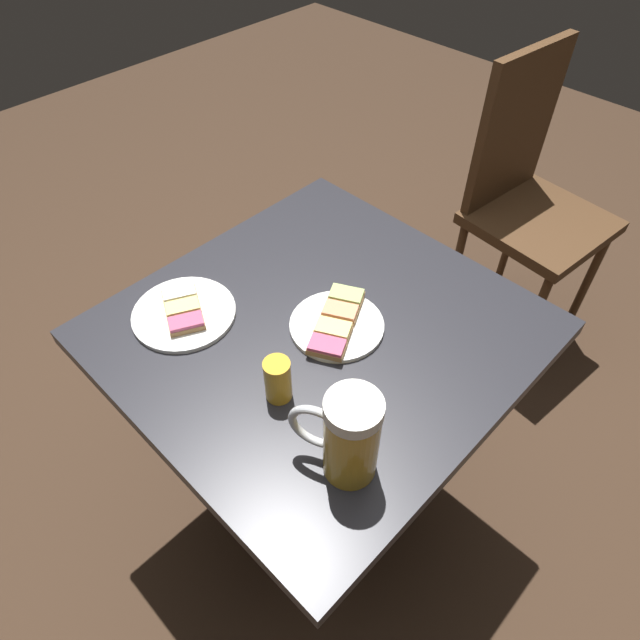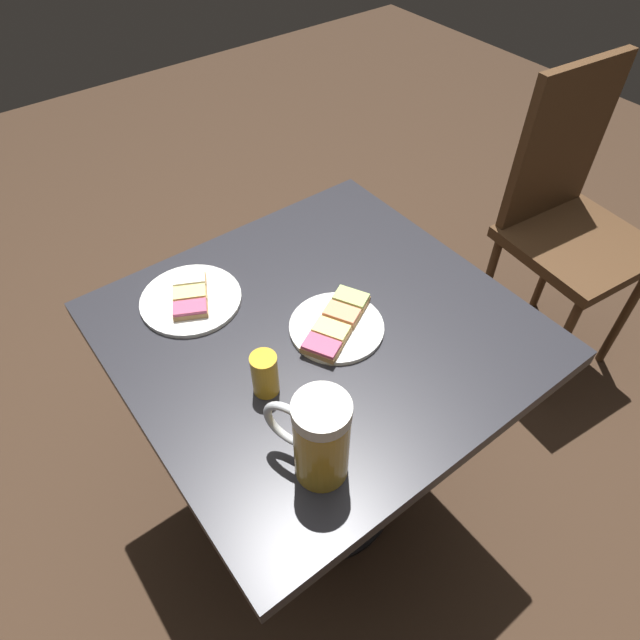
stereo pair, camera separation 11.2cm
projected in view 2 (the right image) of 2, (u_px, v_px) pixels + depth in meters
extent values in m
plane|color=#382619|center=(320.00, 488.00, 1.66)|extent=(6.00, 6.00, 0.00)
cylinder|color=black|center=(320.00, 487.00, 1.65)|extent=(0.44, 0.44, 0.01)
cylinder|color=black|center=(320.00, 423.00, 1.40)|extent=(0.09, 0.09, 0.68)
cube|color=#232328|center=(320.00, 333.00, 1.15)|extent=(0.79, 0.76, 0.04)
cylinder|color=white|center=(337.00, 327.00, 1.13)|extent=(0.19, 0.19, 0.01)
cube|color=#9E7547|center=(321.00, 349.00, 1.08)|extent=(0.07, 0.08, 0.01)
cube|color=#BC4C70|center=(321.00, 345.00, 1.07)|extent=(0.07, 0.08, 0.01)
cube|color=#9E7547|center=(332.00, 332.00, 1.11)|extent=(0.07, 0.08, 0.01)
cube|color=#EFE07A|center=(332.00, 328.00, 1.10)|extent=(0.07, 0.08, 0.01)
cube|color=#9E7547|center=(341.00, 316.00, 1.14)|extent=(0.07, 0.08, 0.01)
cube|color=#EA8E66|center=(342.00, 312.00, 1.13)|extent=(0.07, 0.08, 0.01)
cube|color=#9E7547|center=(351.00, 300.00, 1.17)|extent=(0.07, 0.08, 0.01)
cube|color=#ADC66B|center=(351.00, 297.00, 1.16)|extent=(0.07, 0.08, 0.01)
cylinder|color=white|center=(191.00, 300.00, 1.18)|extent=(0.21, 0.21, 0.01)
cube|color=#9E7547|center=(190.00, 282.00, 1.21)|extent=(0.08, 0.07, 0.01)
cube|color=white|center=(189.00, 278.00, 1.20)|extent=(0.08, 0.07, 0.01)
cube|color=#9E7547|center=(190.00, 296.00, 1.18)|extent=(0.08, 0.07, 0.01)
cube|color=#EFE07A|center=(189.00, 292.00, 1.17)|extent=(0.08, 0.07, 0.01)
cube|color=#9E7547|center=(191.00, 311.00, 1.15)|extent=(0.08, 0.07, 0.01)
cube|color=#BC4C70|center=(190.00, 307.00, 1.14)|extent=(0.08, 0.07, 0.01)
cylinder|color=gold|center=(321.00, 444.00, 0.86)|extent=(0.09, 0.09, 0.16)
cylinder|color=white|center=(322.00, 411.00, 0.80)|extent=(0.09, 0.09, 0.02)
torus|color=silver|center=(291.00, 425.00, 0.88)|extent=(0.05, 0.10, 0.10)
cylinder|color=gold|center=(265.00, 374.00, 1.00)|extent=(0.05, 0.05, 0.09)
cylinder|color=#472D19|center=(556.00, 353.00, 1.71)|extent=(0.03, 0.03, 0.46)
cylinder|color=#472D19|center=(625.00, 314.00, 1.83)|extent=(0.03, 0.03, 0.46)
cylinder|color=#472D19|center=(485.00, 291.00, 1.90)|extent=(0.03, 0.03, 0.46)
cylinder|color=#472D19|center=(551.00, 259.00, 2.01)|extent=(0.03, 0.03, 0.46)
cube|color=#472D19|center=(579.00, 244.00, 1.68)|extent=(0.42, 0.42, 0.04)
cube|color=#472D19|center=(562.00, 143.00, 1.60)|extent=(0.34, 0.06, 0.47)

